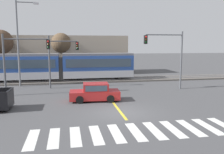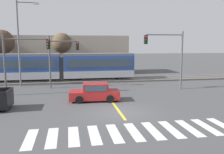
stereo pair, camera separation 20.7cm
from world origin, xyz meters
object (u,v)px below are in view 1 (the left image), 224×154
street_lamp_west (20,38)px  light_rail_tram (61,66)px  traffic_light_mid_right (169,51)px  traffic_light_far_left (60,55)px  traffic_light_mid_left (21,55)px  bare_tree_west (61,43)px  sedan_crossing (95,93)px  bare_tree_far_west (1,42)px

street_lamp_west → light_rail_tram: bearing=30.3°
light_rail_tram → traffic_light_mid_right: (11.32, -7.34, 2.06)m
light_rail_tram → traffic_light_mid_right: bearing=-33.0°
light_rail_tram → traffic_light_far_left: (0.02, -4.46, 1.62)m
traffic_light_mid_right → traffic_light_mid_left: traffic_light_mid_right is taller
bare_tree_west → traffic_light_mid_left: bearing=-104.1°
traffic_light_mid_left → street_lamp_west: (-0.94, 5.02, 1.60)m
light_rail_tram → traffic_light_far_left: traffic_light_far_left is taller
traffic_light_mid_left → bare_tree_west: size_ratio=0.89×
sedan_crossing → street_lamp_west: bearing=131.0°
traffic_light_mid_right → bare_tree_far_west: size_ratio=0.91×
sedan_crossing → bare_tree_west: bare_tree_west is taller
bare_tree_far_west → street_lamp_west: bearing=-60.1°
light_rail_tram → traffic_light_mid_right: traffic_light_mid_right is taller
traffic_light_mid_left → street_lamp_west: street_lamp_west is taller
traffic_light_mid_right → bare_tree_west: size_ratio=0.95×
light_rail_tram → traffic_light_mid_left: traffic_light_mid_left is taller
sedan_crossing → traffic_light_mid_right: size_ratio=0.70×
street_lamp_west → traffic_light_mid_right: bearing=-17.0°
traffic_light_mid_right → traffic_light_far_left: bearing=165.7°
traffic_light_mid_left → traffic_light_mid_right: bearing=0.9°
sedan_crossing → traffic_light_far_left: bearing=114.8°
traffic_light_far_left → bare_tree_west: bare_tree_west is taller
light_rail_tram → sedan_crossing: size_ratio=4.32×
sedan_crossing → street_lamp_west: (-7.42, 8.54, 4.72)m
light_rail_tram → bare_tree_west: bearing=90.6°
light_rail_tram → bare_tree_west: bare_tree_west is taller
sedan_crossing → bare_tree_far_west: bare_tree_far_west is taller
sedan_crossing → traffic_light_far_left: 7.87m
sedan_crossing → bare_tree_far_west: bearing=126.6°
light_rail_tram → bare_tree_far_west: 9.38m
traffic_light_mid_left → street_lamp_west: 5.36m
traffic_light_mid_right → bare_tree_far_west: (-19.34, 11.18, 0.93)m
light_rail_tram → bare_tree_far_west: bare_tree_far_west is taller
traffic_light_mid_left → traffic_light_far_left: bearing=42.2°
traffic_light_far_left → traffic_light_mid_right: traffic_light_mid_right is taller
street_lamp_west → bare_tree_west: bearing=62.8°
traffic_light_mid_right → bare_tree_west: 17.39m
sedan_crossing → traffic_light_far_left: traffic_light_far_left is taller
light_rail_tram → street_lamp_west: size_ratio=1.93×
light_rail_tram → traffic_light_far_left: bearing=-89.7°
sedan_crossing → bare_tree_far_west: (-11.09, 14.92, 4.33)m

